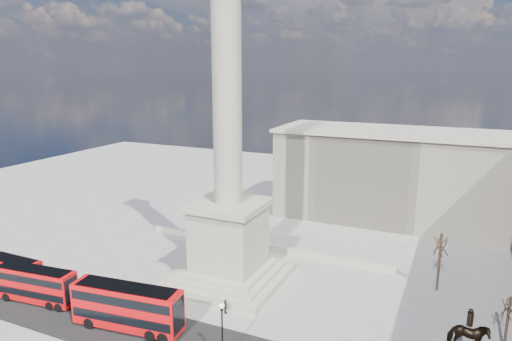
{
  "coord_description": "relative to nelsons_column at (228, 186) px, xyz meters",
  "views": [
    {
      "loc": [
        26.47,
        -44.55,
        27.73
      ],
      "look_at": [
        5.55,
        1.33,
        16.23
      ],
      "focal_mm": 32.0,
      "sensor_mm": 36.0,
      "label": 1
    }
  ],
  "objects": [
    {
      "name": "nelsons_column",
      "position": [
        0.0,
        0.0,
        0.0
      ],
      "size": [
        14.0,
        14.0,
        49.85
      ],
      "color": "#B0AA93",
      "rests_on": "ground"
    },
    {
      "name": "building_northeast",
      "position": [
        20.0,
        35.0,
        -4.59
      ],
      "size": [
        51.0,
        17.0,
        16.6
      ],
      "color": "#B4AA93",
      "rests_on": "ground"
    },
    {
      "name": "balustrade_wall",
      "position": [
        0.0,
        11.0,
        -12.37
      ],
      "size": [
        40.0,
        0.6,
        1.1
      ],
      "primitive_type": "cube",
      "color": "#B8AD99",
      "rests_on": "ground"
    },
    {
      "name": "bare_tree_far",
      "position": [
        25.35,
        8.32,
        -6.58
      ],
      "size": [
        1.97,
        1.97,
        8.04
      ],
      "rotation": [
        0.0,
        0.0,
        0.01
      ],
      "color": "#332319",
      "rests_on": "ground"
    },
    {
      "name": "ground",
      "position": [
        0.0,
        -5.0,
        -12.92
      ],
      "size": [
        180.0,
        180.0,
        0.0
      ],
      "primitive_type": "plane",
      "color": "#A3A19B",
      "rests_on": "ground"
    },
    {
      "name": "victorian_lamp",
      "position": [
        7.49,
        -15.65,
        -9.28
      ],
      "size": [
        0.53,
        0.53,
        6.17
      ],
      "rotation": [
        0.0,
        0.0,
        0.15
      ],
      "color": "black",
      "rests_on": "ground"
    },
    {
      "name": "red_bus_b",
      "position": [
        -4.43,
        -14.9,
        -10.3
      ],
      "size": [
        12.53,
        4.18,
        4.98
      ],
      "rotation": [
        0.0,
        0.0,
        0.11
      ],
      "color": "red",
      "rests_on": "ground"
    },
    {
      "name": "bare_tree_mid",
      "position": [
        32.24,
        -2.54,
        -8.03
      ],
      "size": [
        1.64,
        1.64,
        6.21
      ],
      "rotation": [
        0.0,
        0.0,
        -0.35
      ],
      "color": "#332319",
      "rests_on": "ground"
    },
    {
      "name": "pedestrian_crossing",
      "position": [
        3.57,
        -7.81,
        -12.04
      ],
      "size": [
        1.06,
        0.99,
        1.75
      ],
      "primitive_type": "imported",
      "rotation": [
        0.0,
        0.0,
        2.43
      ],
      "color": "black",
      "rests_on": "ground"
    },
    {
      "name": "red_bus_a",
      "position": [
        -18.44,
        -14.82,
        -10.66
      ],
      "size": [
        10.79,
        3.53,
        4.3
      ],
      "rotation": [
        0.0,
        0.0,
        0.11
      ],
      "color": "red",
      "rests_on": "ground"
    },
    {
      "name": "red_bus_e",
      "position": [
        -24.69,
        -13.94,
        -10.66
      ],
      "size": [
        10.62,
        2.56,
        4.3
      ],
      "rotation": [
        0.0,
        0.0,
        0.0
      ],
      "color": "red",
      "rests_on": "ground"
    }
  ]
}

